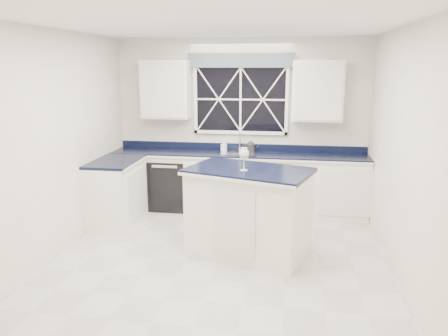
% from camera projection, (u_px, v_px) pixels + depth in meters
% --- Properties ---
extents(ground, '(4.50, 4.50, 0.00)m').
position_uv_depth(ground, '(218.00, 263.00, 5.15)').
color(ground, beige).
rests_on(ground, ground).
extents(back_wall, '(4.00, 0.10, 2.70)m').
position_uv_depth(back_wall, '(241.00, 124.00, 7.01)').
color(back_wall, white).
rests_on(back_wall, ground).
extents(base_cabinets, '(3.99, 1.60, 0.90)m').
position_uv_depth(base_cabinets, '(216.00, 185.00, 6.81)').
color(base_cabinets, white).
rests_on(base_cabinets, ground).
extents(countertop, '(3.98, 0.64, 0.04)m').
position_uv_depth(countertop, '(238.00, 154.00, 6.82)').
color(countertop, black).
rests_on(countertop, base_cabinets).
extents(dishwasher, '(0.60, 0.58, 0.82)m').
position_uv_depth(dishwasher, '(171.00, 183.00, 7.09)').
color(dishwasher, black).
rests_on(dishwasher, ground).
extents(window, '(1.65, 0.09, 1.26)m').
position_uv_depth(window, '(241.00, 94.00, 6.85)').
color(window, black).
rests_on(window, ground).
extents(upper_cabinets, '(3.10, 0.34, 0.90)m').
position_uv_depth(upper_cabinets, '(240.00, 90.00, 6.72)').
color(upper_cabinets, white).
rests_on(upper_cabinets, ground).
extents(faucet, '(0.05, 0.20, 0.30)m').
position_uv_depth(faucet, '(240.00, 141.00, 6.96)').
color(faucet, silver).
rests_on(faucet, countertop).
extents(island, '(1.63, 1.26, 1.07)m').
position_uv_depth(island, '(248.00, 211.00, 5.32)').
color(island, white).
rests_on(island, ground).
extents(rug, '(1.40, 1.02, 0.02)m').
position_uv_depth(rug, '(225.00, 222.00, 6.46)').
color(rug, beige).
rests_on(rug, ground).
extents(kettle, '(0.27, 0.20, 0.20)m').
position_uv_depth(kettle, '(250.00, 147.00, 6.82)').
color(kettle, '#2B2B2E').
rests_on(kettle, countertop).
extents(wine_glass, '(0.11, 0.11, 0.27)m').
position_uv_depth(wine_glass, '(244.00, 155.00, 5.07)').
color(wine_glass, silver).
rests_on(wine_glass, island).
extents(soap_bottle, '(0.10, 0.10, 0.17)m').
position_uv_depth(soap_bottle, '(224.00, 146.00, 6.96)').
color(soap_bottle, silver).
rests_on(soap_bottle, countertop).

